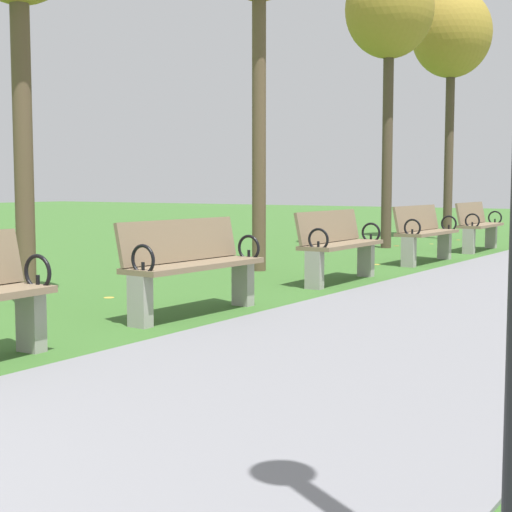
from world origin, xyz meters
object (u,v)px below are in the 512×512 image
Objects in this scene: park_bench_3 at (191,264)px; park_bench_5 at (425,232)px; park_bench_6 at (478,225)px; tree_5 at (452,36)px; tree_4 at (389,13)px; park_bench_4 at (338,244)px.

park_bench_3 is 5.89m from park_bench_5.
park_bench_6 is 5.06m from tree_5.
tree_4 is 3.00m from tree_5.
tree_4 is (-1.70, 8.24, 3.99)m from park_bench_3.
tree_5 is (0.15, 3.00, 0.02)m from tree_4.
park_bench_5 is 0.99× the size of park_bench_6.
tree_5 reaches higher than park_bench_6.
park_bench_5 is at bearing -73.85° from tree_5.
park_bench_5 is at bearing 90.00° from park_bench_3.
park_bench_6 is 0.29× the size of tree_4.
tree_5 is at bearing 97.84° from park_bench_3.
park_bench_4 is (-0.00, 2.97, 0.00)m from park_bench_3.
park_bench_6 is (0.00, 2.67, 0.00)m from park_bench_5.
tree_4 reaches higher than park_bench_3.
park_bench_5 is 0.29× the size of tree_4.
tree_4 reaches higher than park_bench_4.
park_bench_3 is at bearing -78.33° from tree_4.
park_bench_4 is at bearing -90.00° from park_bench_6.
tree_5 is (-1.55, 5.35, 4.01)m from park_bench_5.
park_bench_6 is (0.00, 5.59, 0.00)m from park_bench_4.
park_bench_5 is at bearing -90.00° from park_bench_6.
park_bench_3 and park_bench_4 have the same top height.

